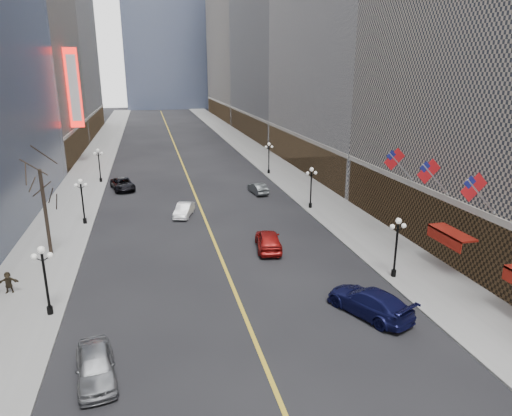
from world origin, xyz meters
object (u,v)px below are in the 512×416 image
streetlamp_west_3 (99,162)px  car_sb_mid (268,240)px  car_nb_mid (184,210)px  streetlamp_east_2 (311,183)px  streetlamp_west_2 (82,197)px  streetlamp_east_1 (397,241)px  car_nb_near (95,366)px  car_sb_near (369,302)px  car_sb_far (258,188)px  streetlamp_west_1 (45,273)px  streetlamp_east_3 (269,155)px  car_nb_far (123,184)px

streetlamp_west_3 → car_sb_mid: size_ratio=0.90×
car_nb_mid → car_sb_mid: (6.25, -11.02, 0.18)m
streetlamp_east_2 → streetlamp_west_3: (-23.60, 18.00, 0.00)m
streetlamp_west_2 → car_nb_mid: 10.06m
streetlamp_east_1 → car_nb_near: bearing=-160.8°
streetlamp_west_2 → car_nb_mid: (9.80, 0.57, -2.22)m
streetlamp_east_1 → car_sb_near: size_ratio=0.77×
car_sb_near → car_sb_far: 29.99m
streetlamp_west_1 → car_sb_near: size_ratio=0.77×
streetlamp_west_2 → car_sb_mid: size_ratio=0.90×
streetlamp_west_1 → car_nb_near: 8.10m
streetlamp_east_1 → streetlamp_east_3: bearing=90.0°
car_sb_near → car_sb_far: bearing=-113.9°
streetlamp_east_1 → streetlamp_west_3: same height
streetlamp_west_1 → car_nb_near: (3.39, -7.04, -2.12)m
streetlamp_east_1 → streetlamp_west_1: same height
streetlamp_east_1 → car_nb_far: bearing=123.2°
streetlamp_east_1 → streetlamp_west_2: (-23.60, 18.00, 0.00)m
streetlamp_west_3 → car_nb_far: size_ratio=0.85×
streetlamp_west_2 → car_sb_mid: bearing=-33.1°
streetlamp_east_3 → car_sb_far: size_ratio=1.11×
streetlamp_west_2 → car_sb_near: 29.68m
streetlamp_east_2 → car_sb_mid: size_ratio=0.90×
streetlamp_east_1 → car_sb_near: bearing=-133.8°
streetlamp_west_1 → streetlamp_west_2: bearing=90.0°
car_nb_mid → car_sb_mid: 12.67m
streetlamp_west_1 → car_sb_near: streetlamp_west_1 is taller
streetlamp_east_3 → car_nb_far: 21.15m
streetlamp_east_2 → car_nb_mid: (-13.80, 0.57, -2.22)m
streetlamp_east_1 → streetlamp_west_2: 29.68m
streetlamp_east_3 → car_sb_near: streetlamp_east_3 is taller
streetlamp_east_2 → streetlamp_west_1: bearing=-142.7°
car_sb_near → car_sb_far: car_sb_near is taller
streetlamp_east_3 → car_sb_mid: 29.51m
car_nb_mid → streetlamp_east_2: bearing=15.1°
car_sb_near → streetlamp_east_3: bearing=-119.7°
car_nb_far → car_sb_mid: size_ratio=1.06×
streetlamp_west_1 → car_sb_mid: (16.05, 7.55, -2.05)m
streetlamp_east_2 → car_nb_far: streetlamp_east_2 is taller
car_nb_mid → car_nb_far: car_nb_far is taller
streetlamp_east_3 → car_nb_mid: streetlamp_east_3 is taller
streetlamp_east_2 → car_nb_mid: bearing=177.6°
streetlamp_west_3 → car_sb_near: 44.82m
streetlamp_west_3 → car_sb_near: size_ratio=0.77×
streetlamp_east_2 → car_sb_mid: (-7.55, -10.45, -2.05)m
streetlamp_east_1 → car_nb_mid: (-13.80, 18.57, -2.22)m
car_nb_near → car_sb_far: (16.09, 32.70, -0.11)m
streetlamp_east_2 → car_sb_far: 8.98m
streetlamp_west_3 → car_sb_far: (19.48, -10.34, -2.23)m
car_sb_far → car_sb_mid: bearing=72.3°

